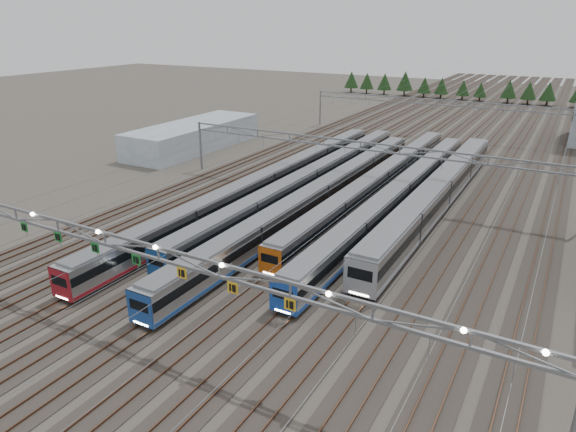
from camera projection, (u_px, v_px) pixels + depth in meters
The scene contains 13 objects.
ground at pixel (167, 337), 40.59m from camera, with size 400.00×400.00×0.00m, color #47423A.
track_bed at pixel (454, 119), 121.47m from camera, with size 54.00×260.00×5.42m.
train_a at pixel (267, 183), 72.37m from camera, with size 2.61×68.77×3.40m.
train_b at pixel (309, 180), 73.81m from camera, with size 2.56×63.08×3.33m.
train_c at pixel (319, 196), 66.93m from camera, with size 2.66×64.86×3.46m.
train_d at pixel (379, 181), 73.34m from camera, with size 2.57×60.68×3.34m.
train_e at pixel (399, 195), 67.42m from camera, with size 2.64×61.85×3.43m.
train_f at pixel (438, 193), 66.96m from camera, with size 3.16×54.75×4.12m.
gantry_near at pixel (157, 256), 37.98m from camera, with size 56.36×0.61×8.08m.
gantry_mid at pixel (360, 152), 70.87m from camera, with size 56.36×0.36×8.00m.
gantry_far at pixel (440, 107), 107.51m from camera, with size 56.36×0.36×8.00m.
west_shed at pixel (194, 136), 99.09m from camera, with size 10.00×30.00×4.92m, color #94A4B1.
treeline at pixel (506, 89), 152.97m from camera, with size 106.40×5.60×7.02m.
Camera 1 is at (25.27, -25.34, 23.48)m, focal length 32.00 mm.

